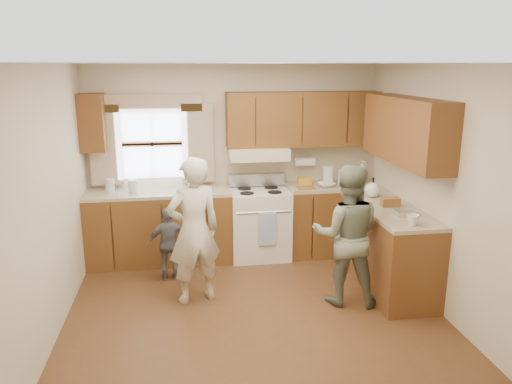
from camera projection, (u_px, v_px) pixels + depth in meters
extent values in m
plane|color=#513119|center=(252.00, 307.00, 5.28)|extent=(3.80, 3.80, 0.00)
plane|color=white|center=(252.00, 63.00, 4.66)|extent=(3.80, 3.80, 0.00)
plane|color=beige|center=(234.00, 160.00, 6.65)|extent=(3.80, 0.00, 3.80)
plane|color=beige|center=(290.00, 258.00, 3.29)|extent=(3.80, 0.00, 3.80)
plane|color=beige|center=(53.00, 200.00, 4.70)|extent=(0.00, 3.50, 3.50)
plane|color=beige|center=(431.00, 186.00, 5.24)|extent=(0.00, 3.50, 3.50)
cube|color=#4B2B10|center=(160.00, 228.00, 6.41)|extent=(1.82, 0.60, 0.90)
cube|color=#4B2B10|center=(331.00, 220.00, 6.74)|extent=(1.22, 0.60, 0.90)
cube|color=#492A11|center=(386.00, 248.00, 5.71)|extent=(0.60, 1.65, 0.90)
cube|color=tan|center=(158.00, 192.00, 6.30)|extent=(1.82, 0.60, 0.04)
cube|color=tan|center=(333.00, 186.00, 6.63)|extent=(1.22, 0.60, 0.04)
cube|color=tan|center=(389.00, 209.00, 5.59)|extent=(0.60, 1.65, 0.04)
cube|color=#4B2B10|center=(303.00, 119.00, 6.48)|extent=(2.00, 0.33, 0.70)
cube|color=#492A11|center=(92.00, 122.00, 6.10)|extent=(0.30, 0.33, 0.70)
cube|color=#492A11|center=(406.00, 130.00, 5.40)|extent=(0.33, 1.65, 0.70)
cube|color=beige|center=(258.00, 153.00, 6.44)|extent=(0.76, 0.45, 0.15)
cube|color=silver|center=(152.00, 144.00, 6.41)|extent=(0.90, 0.03, 0.90)
cube|color=#F7AF48|center=(105.00, 145.00, 6.28)|extent=(0.40, 0.05, 1.02)
cube|color=#F7AF48|center=(198.00, 143.00, 6.45)|extent=(0.40, 0.05, 1.02)
cube|color=#F7AF48|center=(150.00, 103.00, 6.24)|extent=(1.30, 0.05, 0.22)
cylinder|color=white|center=(305.00, 162.00, 6.70)|extent=(0.27, 0.12, 0.12)
imported|color=silver|center=(192.00, 186.00, 6.35)|extent=(0.14, 0.14, 0.09)
imported|color=silver|center=(362.00, 172.00, 6.68)|extent=(0.14, 0.14, 0.31)
imported|color=silver|center=(326.00, 185.00, 6.50)|extent=(0.25, 0.25, 0.05)
imported|color=silver|center=(413.00, 220.00, 4.93)|extent=(0.15, 0.15, 0.11)
cylinder|color=silver|center=(110.00, 186.00, 6.17)|extent=(0.11, 0.11, 0.18)
cylinder|color=silver|center=(110.00, 188.00, 6.18)|extent=(0.10, 0.10, 0.14)
cube|color=olive|center=(306.00, 188.00, 6.42)|extent=(0.22, 0.17, 0.02)
cube|color=gold|center=(304.00, 181.00, 6.60)|extent=(0.18, 0.13, 0.10)
cylinder|color=silver|center=(328.00, 176.00, 6.54)|extent=(0.14, 0.14, 0.26)
cylinder|color=silver|center=(342.00, 178.00, 6.55)|extent=(0.11, 0.11, 0.20)
sphere|color=silver|center=(373.00, 190.00, 5.97)|extent=(0.18, 0.18, 0.18)
cube|color=olive|center=(390.00, 202.00, 5.60)|extent=(0.21, 0.12, 0.10)
cube|color=silver|center=(406.00, 213.00, 5.27)|extent=(0.24, 0.17, 0.06)
cylinder|color=silver|center=(133.00, 186.00, 6.20)|extent=(0.10, 0.10, 0.16)
cube|color=silver|center=(259.00, 224.00, 6.58)|extent=(0.76, 0.64, 0.90)
cube|color=#B7B7BC|center=(256.00, 179.00, 6.70)|extent=(0.76, 0.10, 0.16)
cylinder|color=#B7B7BC|center=(263.00, 212.00, 6.21)|extent=(0.68, 0.03, 0.03)
cube|color=#4C6BB3|center=(267.00, 229.00, 6.26)|extent=(0.22, 0.02, 0.42)
cylinder|color=black|center=(244.00, 189.00, 6.56)|extent=(0.18, 0.18, 0.01)
cylinder|color=black|center=(271.00, 188.00, 6.61)|extent=(0.18, 0.18, 0.01)
cylinder|color=black|center=(247.00, 193.00, 6.32)|extent=(0.18, 0.18, 0.01)
cylinder|color=black|center=(275.00, 192.00, 6.37)|extent=(0.18, 0.18, 0.01)
imported|color=beige|center=(194.00, 231.00, 5.24)|extent=(0.67, 0.54, 1.59)
imported|color=#274227|center=(347.00, 235.00, 5.22)|extent=(0.85, 0.74, 1.50)
imported|color=slate|center=(170.00, 244.00, 5.86)|extent=(0.53, 0.25, 0.89)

